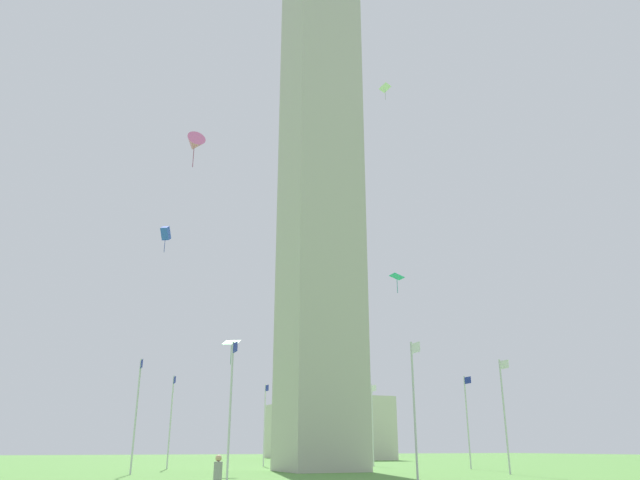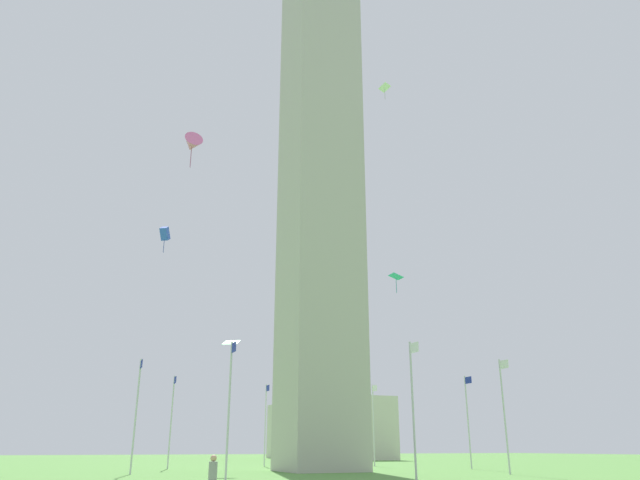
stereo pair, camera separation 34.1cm
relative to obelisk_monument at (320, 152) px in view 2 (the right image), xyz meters
name	(u,v)px [view 2 (the right image)]	position (x,y,z in m)	size (l,w,h in m)	color
ground_plane	(320,472)	(0.00, 0.00, -30.00)	(260.00, 260.00, 0.00)	#548C3D
obelisk_monument	(320,152)	(0.00, 0.00, 0.00)	(6.60, 6.60, 60.01)	#B7B2A8
flagpole_n	(413,402)	(15.48, 0.00, -25.33)	(1.12, 0.14, 8.56)	silver
flagpole_ne	(504,410)	(10.96, 10.91, -25.33)	(1.12, 0.14, 8.56)	silver
flagpole_e	(468,417)	(0.06, 15.43, -25.33)	(1.12, 0.14, 8.56)	silver
flagpole_se	(374,421)	(-10.85, 10.91, -25.33)	(1.12, 0.14, 8.56)	silver
flagpole_s	(266,421)	(-15.37, 0.00, -25.33)	(1.12, 0.14, 8.56)	silver
flagpole_sw	(171,417)	(-10.85, -10.91, -25.33)	(1.12, 0.14, 8.56)	silver
flagpole_w	(136,410)	(0.06, -15.43, -25.33)	(1.12, 0.14, 8.56)	silver
flagpole_nw	(229,402)	(10.96, -10.91, -25.33)	(1.12, 0.14, 8.56)	silver
person_gray_shirt	(212,479)	(26.32, -15.36, -29.18)	(0.32, 0.32, 1.67)	#2D2D38
kite_pink_delta	(192,144)	(19.06, -15.88, -11.81)	(1.29, 1.10, 2.10)	pink
kite_blue_box	(165,234)	(6.69, -15.33, -13.04)	(1.09, 0.96, 2.03)	blue
kite_white_diamond	(385,88)	(8.33, 2.96, 3.21)	(1.14, 1.17, 1.46)	white
kite_cyan_diamond	(396,277)	(12.77, 0.71, -16.23)	(0.90, 0.87, 1.39)	#33C6D1
kite_green_diamond	(231,343)	(0.51, -8.30, -19.80)	(1.71, 1.74, 2.11)	green
distant_building	(326,430)	(-52.13, 23.07, -25.13)	(29.99, 12.32, 9.75)	beige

